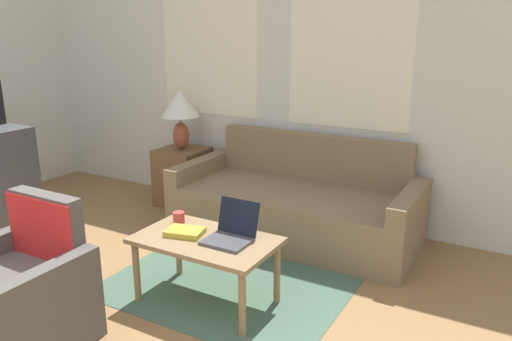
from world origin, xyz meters
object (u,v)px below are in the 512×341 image
(table_lamp, at_px, (180,109))
(armchair, at_px, (11,304))
(cup_navy, at_px, (179,217))
(book_red, at_px, (185,232))
(couch, at_px, (297,206))
(coffee_table, at_px, (206,246))
(laptop, at_px, (231,232))

(table_lamp, bearing_deg, armchair, -74.90)
(cup_navy, height_order, book_red, cup_navy)
(table_lamp, xyz_separation_m, book_red, (1.16, -1.48, -0.51))
(table_lamp, distance_m, book_red, 1.95)
(couch, relative_size, armchair, 2.50)
(table_lamp, bearing_deg, cup_navy, -53.14)
(couch, bearing_deg, book_red, -97.62)
(couch, distance_m, table_lamp, 1.53)
(couch, relative_size, coffee_table, 2.29)
(table_lamp, xyz_separation_m, coffee_table, (1.32, -1.47, -0.59))
(couch, height_order, laptop, couch)
(table_lamp, relative_size, coffee_table, 0.65)
(coffee_table, distance_m, book_red, 0.17)
(table_lamp, bearing_deg, couch, -5.79)
(armchair, relative_size, book_red, 3.08)
(laptop, xyz_separation_m, cup_navy, (-0.47, 0.07, -0.02))
(armchair, distance_m, book_red, 1.07)
(laptop, relative_size, book_red, 1.07)
(couch, distance_m, book_red, 1.37)
(couch, relative_size, cup_navy, 25.89)
(laptop, distance_m, cup_navy, 0.48)
(armchair, bearing_deg, couch, 72.91)
(armchair, height_order, laptop, armchair)
(book_red, bearing_deg, coffee_table, 6.12)
(coffee_table, distance_m, laptop, 0.20)
(couch, relative_size, laptop, 7.20)
(armchair, xyz_separation_m, book_red, (0.52, 0.92, 0.20))
(laptop, bearing_deg, table_lamp, 136.33)
(table_lamp, distance_m, cup_navy, 1.74)
(armchair, height_order, cup_navy, armchair)
(couch, height_order, table_lamp, table_lamp)
(cup_navy, xyz_separation_m, book_red, (0.16, -0.15, -0.02))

